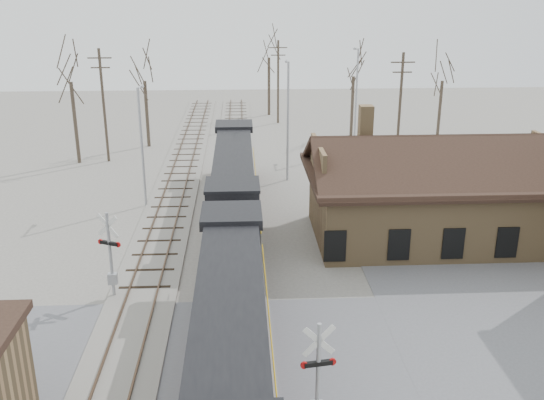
% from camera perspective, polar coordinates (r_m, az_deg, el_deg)
% --- Properties ---
extents(ground, '(140.00, 140.00, 0.00)m').
position_cam_1_polar(ground, '(26.20, -3.75, -14.25)').
color(ground, '#9B968C').
rests_on(ground, ground).
extents(road, '(60.00, 9.00, 0.03)m').
position_cam_1_polar(road, '(26.19, -3.75, -14.22)').
color(road, slate).
rests_on(road, ground).
extents(track_main, '(3.40, 90.00, 0.24)m').
position_cam_1_polar(track_main, '(39.56, -3.57, -2.07)').
color(track_main, '#9B968C').
rests_on(track_main, ground).
extents(track_siding, '(3.40, 90.00, 0.24)m').
position_cam_1_polar(track_siding, '(39.87, -10.05, -2.17)').
color(track_siding, '#9B968C').
rests_on(track_siding, ground).
extents(depot, '(15.20, 9.31, 7.90)m').
position_cam_1_polar(depot, '(37.72, 14.86, -0.00)').
color(depot, '#93754C').
rests_on(depot, ground).
extents(locomotive_lead, '(2.94, 19.68, 4.37)m').
position_cam_1_polar(locomotive_lead, '(22.09, -3.96, -14.18)').
color(locomotive_lead, black).
rests_on(locomotive_lead, ground).
extents(locomotive_trailing, '(2.94, 19.68, 4.14)m').
position_cam_1_polar(locomotive_trailing, '(40.27, -3.62, 1.68)').
color(locomotive_trailing, black).
rests_on(locomotive_trailing, ground).
extents(crossbuck_near, '(1.22, 0.32, 4.29)m').
position_cam_1_polar(crossbuck_near, '(21.17, 4.33, -16.85)').
color(crossbuck_near, '#A5A8AD').
rests_on(crossbuck_near, ground).
extents(crossbuck_far, '(1.19, 0.60, 4.46)m').
position_cam_1_polar(crossbuck_far, '(30.49, -14.93, -5.38)').
color(crossbuck_far, '#A5A8AD').
rests_on(crossbuck_far, ground).
extents(streetlight_a, '(0.25, 2.04, 8.28)m').
position_cam_1_polar(streetlight_a, '(42.36, -12.15, 5.51)').
color(streetlight_a, '#A5A8AD').
rests_on(streetlight_a, ground).
extents(streetlight_b, '(0.25, 2.04, 9.28)m').
position_cam_1_polar(streetlight_b, '(47.22, 1.49, 7.97)').
color(streetlight_b, '#A5A8AD').
rests_on(streetlight_b, ground).
extents(streetlight_c, '(0.25, 2.04, 9.41)m').
position_cam_1_polar(streetlight_c, '(56.60, 7.91, 9.76)').
color(streetlight_c, '#A5A8AD').
rests_on(streetlight_c, ground).
extents(utility_pole_a, '(2.00, 0.24, 9.75)m').
position_cam_1_polar(utility_pole_a, '(54.52, -15.56, 8.73)').
color(utility_pole_a, '#382D23').
rests_on(utility_pole_a, ground).
extents(utility_pole_b, '(2.00, 0.24, 9.13)m').
position_cam_1_polar(utility_pole_b, '(68.48, 0.58, 11.19)').
color(utility_pole_b, '#382D23').
rests_on(utility_pole_b, ground).
extents(utility_pole_c, '(2.00, 0.24, 9.55)m').
position_cam_1_polar(utility_pole_c, '(52.31, 11.93, 8.48)').
color(utility_pole_c, '#382D23').
rests_on(utility_pole_c, ground).
extents(tree_a, '(4.68, 4.68, 11.48)m').
position_cam_1_polar(tree_a, '(54.30, -18.54, 11.69)').
color(tree_a, '#382D23').
rests_on(tree_a, ground).
extents(tree_b, '(4.18, 4.18, 10.24)m').
position_cam_1_polar(tree_b, '(58.74, -11.97, 11.89)').
color(tree_b, '#382D23').
rests_on(tree_b, ground).
extents(tree_c, '(4.52, 4.52, 11.06)m').
position_cam_1_polar(tree_c, '(72.79, -0.30, 14.13)').
color(tree_c, '#382D23').
rests_on(tree_c, ground).
extents(tree_d, '(4.04, 4.04, 9.90)m').
position_cam_1_polar(tree_d, '(62.63, 7.72, 12.34)').
color(tree_d, '#382D23').
rests_on(tree_d, ground).
extents(tree_e, '(3.87, 3.87, 9.49)m').
position_cam_1_polar(tree_e, '(63.11, 15.82, 11.59)').
color(tree_e, '#382D23').
rests_on(tree_e, ground).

